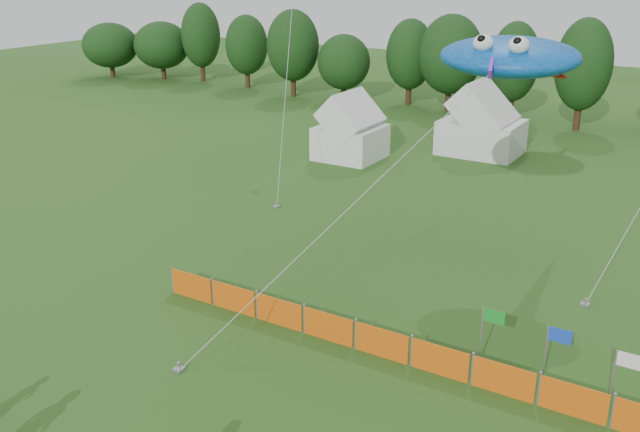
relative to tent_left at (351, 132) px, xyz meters
The scene contains 7 objects.
treeline 21.29m from the tent_left, 51.87° to the left, with size 104.57×8.78×8.36m.
tent_left is the anchor object (origin of this frame).
tent_right 8.64m from the tent_left, 39.39° to the left, with size 5.06×4.05×3.57m.
barrier_fence 24.06m from the tent_left, 58.30° to the right, with size 17.90×0.06×1.00m.
flag_row 27.59m from the tent_left, 44.66° to the right, with size 8.73×0.67×1.99m.
stingray_kite 17.80m from the tent_left, 38.09° to the right, with size 8.46×21.43×9.47m.
small_kite_dark 6.99m from the tent_left, 119.13° to the right, with size 6.60×11.47×12.80m.
Camera 1 is at (10.01, -10.28, 12.20)m, focal length 40.00 mm.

